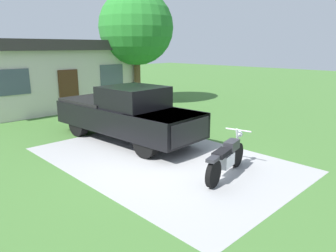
# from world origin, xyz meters

# --- Properties ---
(ground_plane) EXTENTS (80.00, 80.00, 0.00)m
(ground_plane) POSITION_xyz_m (0.00, 0.00, 0.00)
(ground_plane) COLOR #437132
(driveway_pad) EXTENTS (4.93, 7.50, 0.01)m
(driveway_pad) POSITION_xyz_m (0.00, 0.00, 0.00)
(driveway_pad) COLOR #A2A2A2
(driveway_pad) RESTS_ON ground
(motorcycle) EXTENTS (2.18, 0.86, 1.09)m
(motorcycle) POSITION_xyz_m (0.34, -2.00, 0.47)
(motorcycle) COLOR black
(motorcycle) RESTS_ON ground
(pickup_truck) EXTENTS (2.39, 5.75, 1.90)m
(pickup_truck) POSITION_xyz_m (0.45, 2.33, 0.95)
(pickup_truck) COLOR black
(pickup_truck) RESTS_ON ground
(shade_tree) EXTENTS (4.06, 4.06, 6.22)m
(shade_tree) POSITION_xyz_m (5.37, 7.74, 4.17)
(shade_tree) COLOR brown
(shade_tree) RESTS_ON ground
(neighbor_house) EXTENTS (9.60, 5.60, 3.50)m
(neighbor_house) POSITION_xyz_m (1.28, 10.47, 1.79)
(neighbor_house) COLOR beige
(neighbor_house) RESTS_ON ground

